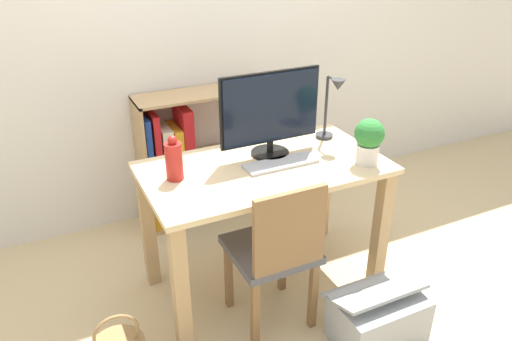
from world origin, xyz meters
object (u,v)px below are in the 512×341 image
Objects in this scene: desk_lamp at (332,103)px; storage_box at (378,317)px; vase at (174,160)px; potted_plant at (369,139)px; bookshelf at (185,165)px; monitor at (270,111)px; keyboard at (281,163)px; chair at (276,250)px.

desk_lamp is 1.15m from storage_box.
desk_lamp is at bearing 78.17° from storage_box.
vase is 0.98m from potted_plant.
bookshelf is at bearing 107.78° from storage_box.
storage_box is at bearing -41.23° from vase.
monitor is 1.44× the size of keyboard.
chair is (-0.58, -0.11, -0.43)m from potted_plant.
keyboard is 0.55m from vase.
desk_lamp reaches higher than chair.
desk_lamp is (0.39, 0.01, -0.02)m from monitor.
desk_lamp is at bearing -49.55° from bookshelf.
vase is 0.24× the size of bookshelf.
keyboard reaches higher than storage_box.
bookshelf is (-0.07, 1.19, -0.06)m from chair.
keyboard is at bearing -93.71° from monitor.
bookshelf is at bearing 108.06° from monitor.
storage_box is at bearing -72.22° from bookshelf.
chair is (-0.18, -0.43, -0.54)m from monitor.
vase is at bearing -175.88° from desk_lamp.
bookshelf is at bearing 121.01° from potted_plant.
vase is (-0.54, 0.09, 0.09)m from keyboard.
chair is at bearing -120.78° from keyboard.
bookshelf is at bearing 104.80° from keyboard.
chair is at bearing -45.44° from vase.
potted_plant reaches higher than bookshelf.
potted_plant is 0.89m from storage_box.
monitor is at bearing -178.23° from desk_lamp.
chair is at bearing -86.70° from bookshelf.
monitor is 0.57m from vase.
vase reaches higher than storage_box.
bookshelf is (-0.65, 1.08, -0.49)m from potted_plant.
storage_box is at bearing -67.88° from keyboard.
monitor is 0.52m from potted_plant.
vase is 0.98m from bookshelf.
vase reaches higher than keyboard.
desk_lamp reaches higher than vase.
vase is at bearing 140.16° from chair.
potted_plant is 0.29× the size of chair.
monitor is 1.17m from storage_box.
monitor is 2.30× the size of potted_plant.
potted_plant is at bearing -58.99° from bookshelf.
monitor is 1.24× the size of storage_box.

